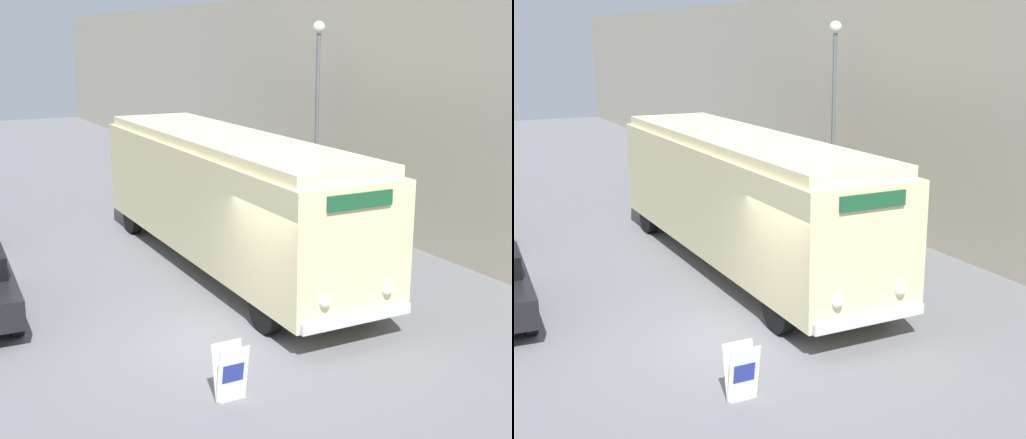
% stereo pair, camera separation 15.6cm
% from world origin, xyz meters
% --- Properties ---
extents(ground_plane, '(80.00, 80.00, 0.00)m').
position_xyz_m(ground_plane, '(0.00, 0.00, 0.00)').
color(ground_plane, slate).
extents(building_wall_right, '(0.30, 60.00, 6.87)m').
position_xyz_m(building_wall_right, '(7.26, 10.00, 3.43)').
color(building_wall_right, '#B2A893').
rests_on(building_wall_right, ground_plane).
extents(vintage_bus, '(2.48, 11.06, 3.26)m').
position_xyz_m(vintage_bus, '(1.95, 4.19, 1.84)').
color(vintage_bus, black).
rests_on(vintage_bus, ground_plane).
extents(sign_board, '(0.51, 0.34, 0.91)m').
position_xyz_m(sign_board, '(-0.87, -1.91, 0.44)').
color(sign_board, gray).
rests_on(sign_board, ground_plane).
extents(streetlamp, '(0.36, 0.36, 5.97)m').
position_xyz_m(streetlamp, '(6.12, 6.72, 3.91)').
color(streetlamp, '#595E60').
rests_on(streetlamp, ground_plane).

